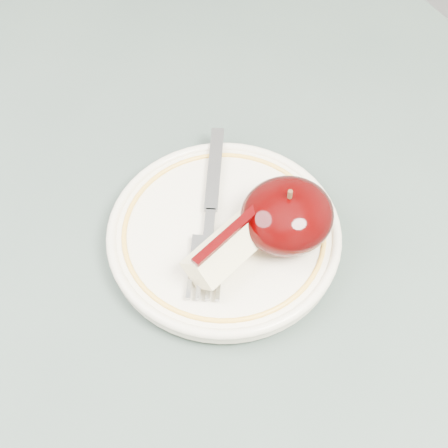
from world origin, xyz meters
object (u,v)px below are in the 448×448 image
apple_half (287,215)px  fork (211,212)px  plate (224,233)px  table (166,332)px

apple_half → fork: bearing=136.4°
plate → apple_half: (0.05, -0.03, 0.03)m
apple_half → plate: bearing=150.8°
table → plate: 0.12m
fork → apple_half: bearing=-102.4°
plate → apple_half: apple_half is taller
apple_half → fork: apple_half is taller
table → plate: plate is taller
plate → fork: size_ratio=1.21×
plate → apple_half: bearing=-29.2°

